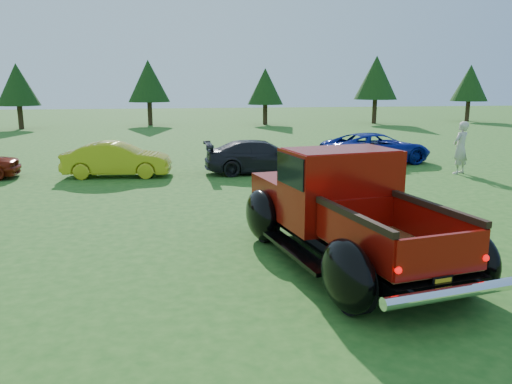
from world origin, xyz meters
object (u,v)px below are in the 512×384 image
(show_car_blue, at_px, (376,148))
(spectator, at_px, (461,148))
(tree_mid_left, at_px, (149,81))
(pickup_truck, at_px, (338,206))
(tree_west, at_px, (17,85))
(tree_east, at_px, (376,78))
(tree_mid_right, at_px, (265,87))
(show_car_grey, at_px, (261,157))
(tree_far_east, at_px, (470,83))
(show_car_yellow, at_px, (117,159))

(show_car_blue, height_order, spectator, spectator)
(tree_mid_left, distance_m, pickup_truck, 32.28)
(tree_west, xyz_separation_m, tree_east, (27.00, 0.50, 0.55))
(show_car_blue, bearing_deg, tree_east, -30.66)
(tree_mid_right, bearing_deg, spectator, -84.13)
(tree_mid_left, relative_size, spectator, 2.70)
(tree_mid_left, height_order, show_car_grey, tree_mid_left)
(tree_far_east, xyz_separation_m, spectator, (-15.60, -23.82, -2.32))
(spectator, bearing_deg, tree_mid_right, -112.14)
(tree_west, relative_size, pickup_truck, 0.82)
(pickup_truck, height_order, show_car_blue, pickup_truck)
(tree_mid_right, xyz_separation_m, show_car_blue, (0.50, -20.47, -2.36))
(tree_mid_right, relative_size, pickup_truck, 0.78)
(show_car_yellow, relative_size, show_car_grey, 0.89)
(tree_west, bearing_deg, show_car_grey, -57.10)
(show_car_yellow, bearing_deg, pickup_truck, -146.84)
(tree_west, height_order, spectator, tree_west)
(tree_east, distance_m, show_car_grey, 25.46)
(show_car_grey, bearing_deg, tree_east, -32.06)
(tree_mid_right, bearing_deg, tree_far_east, 1.59)
(show_car_grey, distance_m, spectator, 7.06)
(tree_mid_right, height_order, show_car_grey, tree_mid_right)
(show_car_yellow, height_order, spectator, spectator)
(tree_mid_right, distance_m, tree_east, 9.04)
(tree_mid_left, distance_m, show_car_blue, 23.64)
(tree_mid_left, height_order, tree_mid_right, tree_mid_left)
(tree_west, distance_m, tree_mid_left, 9.22)
(tree_mid_left, bearing_deg, pickup_truck, -82.49)
(pickup_truck, bearing_deg, spectator, 37.47)
(tree_west, xyz_separation_m, tree_mid_left, (9.00, 2.00, 0.27))
(show_car_yellow, bearing_deg, tree_east, -35.05)
(show_car_yellow, xyz_separation_m, show_car_blue, (10.00, 1.26, 0.02))
(tree_far_east, bearing_deg, tree_west, -177.61)
(tree_west, xyz_separation_m, show_car_yellow, (8.50, -20.73, -2.51))
(tree_mid_right, bearing_deg, tree_mid_left, 173.66)
(tree_east, height_order, show_car_yellow, tree_east)
(tree_mid_left, xyz_separation_m, show_car_blue, (9.50, -21.47, -2.77))
(tree_east, distance_m, show_car_blue, 21.92)
(tree_mid_left, bearing_deg, show_car_blue, -66.13)
(tree_west, relative_size, spectator, 2.48)
(tree_mid_right, bearing_deg, show_car_yellow, -113.62)
(spectator, bearing_deg, show_car_yellow, -35.64)
(tree_far_east, distance_m, spectator, 28.57)
(show_car_yellow, distance_m, spectator, 12.01)
(tree_mid_left, bearing_deg, spectator, -64.89)
(tree_east, relative_size, spectator, 2.91)
(tree_mid_right, xyz_separation_m, tree_east, (9.00, -0.50, 0.68))
(tree_mid_right, xyz_separation_m, tree_far_east, (18.00, 0.50, 0.27))
(tree_far_east, xyz_separation_m, show_car_yellow, (-27.50, -22.23, -2.65))
(tree_far_east, bearing_deg, spectator, -123.22)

